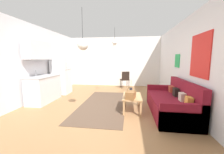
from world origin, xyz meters
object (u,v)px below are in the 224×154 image
(couch, at_px, (173,103))
(pendant_lamp_near, at_px, (83,45))
(handbag, at_px, (131,95))
(pendant_lamp_far, at_px, (115,42))
(refrigerator, at_px, (61,75))
(bamboo_vase, at_px, (131,91))
(coffee_table, at_px, (132,98))
(accent_chair, at_px, (125,79))

(couch, height_order, pendant_lamp_near, pendant_lamp_near)
(handbag, height_order, pendant_lamp_far, pendant_lamp_far)
(pendant_lamp_far, bearing_deg, refrigerator, 175.76)
(bamboo_vase, bearing_deg, pendant_lamp_near, -148.29)
(couch, bearing_deg, coffee_table, 174.90)
(refrigerator, bearing_deg, bamboo_vase, -26.42)
(pendant_lamp_far, bearing_deg, coffee_table, -64.29)
(handbag, height_order, accent_chair, accent_chair)
(couch, height_order, handbag, couch)
(coffee_table, bearing_deg, handbag, -98.91)
(coffee_table, xyz_separation_m, pendant_lamp_far, (-0.66, 1.37, 1.71))
(refrigerator, height_order, accent_chair, refrigerator)
(refrigerator, bearing_deg, couch, -22.22)
(couch, xyz_separation_m, bamboo_vase, (-1.10, 0.19, 0.26))
(coffee_table, height_order, refrigerator, refrigerator)
(couch, bearing_deg, bamboo_vase, 170.00)
(coffee_table, distance_m, bamboo_vase, 0.20)
(accent_chair, bearing_deg, bamboo_vase, 78.57)
(bamboo_vase, relative_size, handbag, 1.21)
(coffee_table, xyz_separation_m, refrigerator, (-2.93, 1.54, 0.41))
(bamboo_vase, xyz_separation_m, handbag, (-0.01, -0.39, -0.01))
(coffee_table, height_order, pendant_lamp_far, pendant_lamp_far)
(refrigerator, relative_size, accent_chair, 1.85)
(pendant_lamp_far, bearing_deg, accent_chair, 77.50)
(bamboo_vase, bearing_deg, refrigerator, 153.58)
(accent_chair, bearing_deg, couch, 97.45)
(couch, distance_m, refrigerator, 4.35)
(handbag, height_order, refrigerator, refrigerator)
(accent_chair, bearing_deg, refrigerator, 11.09)
(handbag, distance_m, accent_chair, 3.23)
(handbag, bearing_deg, couch, 9.77)
(pendant_lamp_near, distance_m, pendant_lamp_far, 2.07)
(couch, bearing_deg, refrigerator, 157.78)
(bamboo_vase, relative_size, accent_chair, 0.52)
(coffee_table, xyz_separation_m, pendant_lamp_near, (-1.19, -0.61, 1.42))
(handbag, xyz_separation_m, pendant_lamp_far, (-0.61, 1.66, 1.56))
(accent_chair, bearing_deg, pendant_lamp_near, 59.17)
(couch, bearing_deg, handbag, -170.23)
(coffee_table, relative_size, refrigerator, 0.57)
(handbag, relative_size, refrigerator, 0.23)
(bamboo_vase, distance_m, refrigerator, 3.24)
(handbag, bearing_deg, pendant_lamp_near, -164.10)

